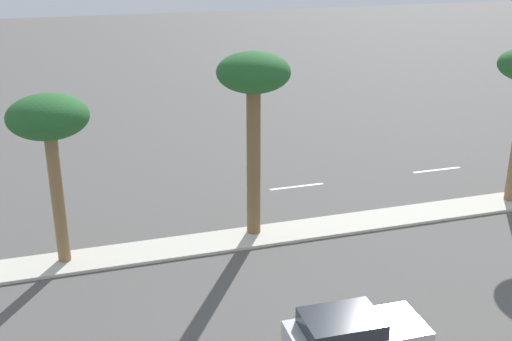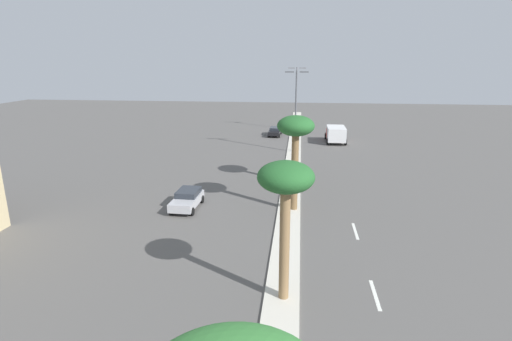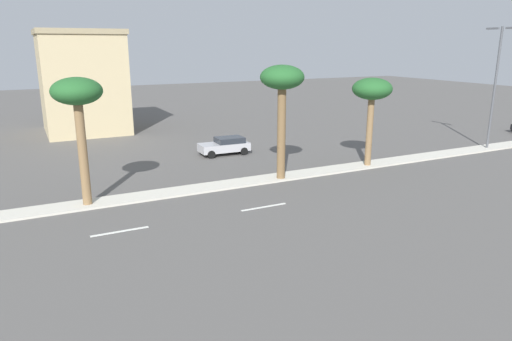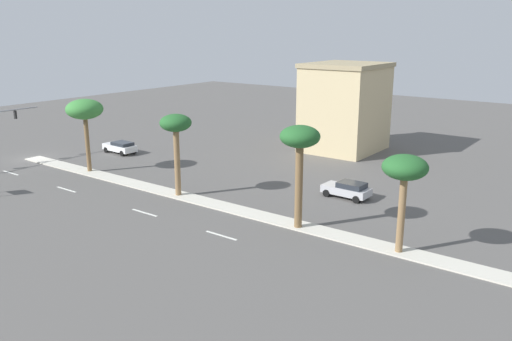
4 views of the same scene
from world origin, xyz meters
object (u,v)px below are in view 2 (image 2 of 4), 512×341
(palm_tree_outboard, at_px, (286,185))
(palm_tree_front, at_px, (295,127))
(sedan_silver_leading, at_px, (187,199))
(sedan_black_front, at_px, (275,131))
(street_lamp_far, at_px, (296,105))
(street_lamp_right, at_px, (296,94))
(box_truck, at_px, (336,134))
(palm_tree_right, at_px, (296,132))

(palm_tree_outboard, xyz_separation_m, palm_tree_front, (0.09, 20.03, -0.52))
(palm_tree_outboard, bearing_deg, sedan_silver_leading, 124.75)
(palm_tree_outboard, bearing_deg, sedan_black_front, 94.22)
(street_lamp_far, height_order, sedan_black_front, street_lamp_far)
(sedan_silver_leading, height_order, sedan_black_front, sedan_silver_leading)
(street_lamp_far, bearing_deg, palm_tree_outboard, -90.02)
(street_lamp_right, distance_m, sedan_silver_leading, 39.20)
(street_lamp_far, bearing_deg, sedan_silver_leading, -111.41)
(palm_tree_outboard, relative_size, box_truck, 1.24)
(palm_tree_right, relative_size, sedan_black_front, 1.71)
(palm_tree_front, distance_m, sedan_silver_leading, 12.57)
(palm_tree_outboard, relative_size, street_lamp_far, 0.70)
(palm_tree_outboard, height_order, palm_tree_front, palm_tree_outboard)
(street_lamp_right, bearing_deg, street_lamp_far, -89.50)
(sedan_black_front, bearing_deg, palm_tree_right, -83.67)
(palm_tree_front, distance_m, street_lamp_right, 29.97)
(palm_tree_front, relative_size, street_lamp_far, 0.63)
(street_lamp_far, bearing_deg, box_truck, 49.71)
(sedan_silver_leading, bearing_deg, palm_tree_right, 2.67)
(palm_tree_right, relative_size, street_lamp_far, 0.74)
(palm_tree_right, relative_size, sedan_silver_leading, 1.81)
(palm_tree_right, distance_m, box_truck, 28.75)
(sedan_black_front, bearing_deg, sedan_silver_leading, -98.83)
(palm_tree_right, height_order, street_lamp_right, street_lamp_right)
(palm_tree_right, bearing_deg, street_lamp_far, 90.73)
(street_lamp_right, xyz_separation_m, sedan_black_front, (-3.16, -5.38, -5.41))
(palm_tree_right, bearing_deg, palm_tree_outboard, -91.28)
(street_lamp_far, distance_m, sedan_silver_leading, 23.52)
(box_truck, bearing_deg, sedan_silver_leading, -116.68)
(box_truck, bearing_deg, sedan_black_front, 154.04)
(palm_tree_outboard, distance_m, street_lamp_right, 50.00)
(palm_tree_outboard, relative_size, palm_tree_right, 0.94)
(palm_tree_outboard, bearing_deg, palm_tree_right, 88.72)
(palm_tree_front, xyz_separation_m, sedan_black_front, (-3.38, 24.59, -4.83))
(palm_tree_outboard, distance_m, palm_tree_right, 12.45)
(palm_tree_outboard, distance_m, palm_tree_front, 20.04)
(palm_tree_front, height_order, sedan_silver_leading, palm_tree_front)
(sedan_silver_leading, height_order, box_truck, box_truck)
(street_lamp_right, bearing_deg, sedan_silver_leading, -102.22)
(sedan_silver_leading, relative_size, box_truck, 0.72)
(street_lamp_far, height_order, box_truck, street_lamp_far)
(palm_tree_front, distance_m, street_lamp_far, 13.35)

